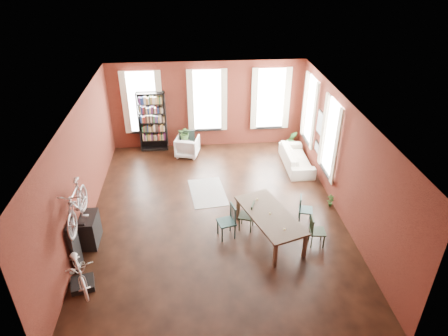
{
  "coord_description": "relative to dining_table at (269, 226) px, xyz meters",
  "views": [
    {
      "loc": [
        -0.54,
        -9.19,
        6.82
      ],
      "look_at": [
        0.28,
        0.6,
        1.18
      ],
      "focal_mm": 32.0,
      "sensor_mm": 36.0,
      "label": 1
    }
  ],
  "objects": [
    {
      "name": "bike_trainer",
      "position": [
        -4.5,
        -1.36,
        -0.3
      ],
      "size": [
        0.6,
        0.6,
        0.14
      ],
      "primitive_type": "cube",
      "rotation": [
        0.0,
        0.0,
        0.24
      ],
      "color": "black",
      "rests_on": "ground"
    },
    {
      "name": "plant_small",
      "position": [
        2.05,
        1.23,
        -0.3
      ],
      "size": [
        0.25,
        0.41,
        0.14
      ],
      "primitive_type": "imported",
      "rotation": [
        0.0,
        0.0,
        0.12
      ],
      "color": "#2D6327",
      "rests_on": "ground"
    },
    {
      "name": "plant_by_sofa",
      "position": [
        1.74,
        4.97,
        -0.21
      ],
      "size": [
        0.49,
        0.78,
        0.33
      ],
      "primitive_type": "imported",
      "rotation": [
        0.0,
        0.0,
        -0.11
      ],
      "color": "#275823",
      "rests_on": "ground"
    },
    {
      "name": "cream_sofa",
      "position": [
        1.63,
        3.69,
        0.04
      ],
      "size": [
        0.61,
        2.08,
        0.81
      ],
      "primitive_type": "imported",
      "rotation": [
        0.0,
        0.0,
        1.57
      ],
      "color": "beige",
      "rests_on": "ground"
    },
    {
      "name": "white_armchair",
      "position": [
        -2.11,
        4.78,
        0.03
      ],
      "size": [
        0.92,
        0.89,
        0.8
      ],
      "primitive_type": "imported",
      "rotation": [
        0.0,
        0.0,
        2.9
      ],
      "color": "silver",
      "rests_on": "ground"
    },
    {
      "name": "striped_rug",
      "position": [
        -1.5,
        2.27,
        -0.37
      ],
      "size": [
        1.23,
        1.77,
        0.01
      ],
      "primitive_type": "cube",
      "rotation": [
        0.0,
        0.0,
        0.12
      ],
      "color": "black",
      "rests_on": "ground"
    },
    {
      "name": "bike_wall_rack",
      "position": [
        -4.72,
        -0.71,
        0.28
      ],
      "size": [
        0.16,
        0.6,
        1.3
      ],
      "primitive_type": "cube",
      "color": "black",
      "rests_on": "ground"
    },
    {
      "name": "plant_on_stand",
      "position": [
        -2.16,
        4.94,
        0.38
      ],
      "size": [
        0.55,
        0.59,
        0.41
      ],
      "primitive_type": "imported",
      "rotation": [
        0.0,
        0.0,
        -0.16
      ],
      "color": "#375D25",
      "rests_on": "plant_stand"
    },
    {
      "name": "room",
      "position": [
        -1.07,
        1.7,
        1.76
      ],
      "size": [
        9.0,
        9.04,
        3.22
      ],
      "color": "black",
      "rests_on": "ground"
    },
    {
      "name": "console_table",
      "position": [
        -4.6,
        0.19,
        0.03
      ],
      "size": [
        0.4,
        0.8,
        0.8
      ],
      "primitive_type": "cube",
      "color": "black",
      "rests_on": "ground"
    },
    {
      "name": "bookshelf",
      "position": [
        -3.32,
        5.39,
        0.73
      ],
      "size": [
        1.0,
        0.32,
        2.2
      ],
      "primitive_type": "cube",
      "color": "black",
      "rests_on": "ground"
    },
    {
      "name": "plant_stand",
      "position": [
        -2.19,
        4.95,
        -0.1
      ],
      "size": [
        0.36,
        0.36,
        0.55
      ],
      "primitive_type": "cube",
      "rotation": [
        0.0,
        0.0,
        -0.39
      ],
      "color": "black",
      "rests_on": "ground"
    },
    {
      "name": "bicycle_hung",
      "position": [
        -4.47,
        -0.71,
        1.76
      ],
      "size": [
        0.47,
        1.0,
        1.66
      ],
      "primitive_type": "imported",
      "color": "#A5A8AD",
      "rests_on": "bike_wall_rack"
    },
    {
      "name": "dining_table",
      "position": [
        0.0,
        0.0,
        0.0
      ],
      "size": [
        1.65,
        2.39,
        0.74
      ],
      "primitive_type": "cube",
      "rotation": [
        0.0,
        0.0,
        0.33
      ],
      "color": "#453629",
      "rests_on": "ground"
    },
    {
      "name": "dining_chair_c",
      "position": [
        1.16,
        -0.38,
        0.04
      ],
      "size": [
        0.41,
        0.41,
        0.82
      ],
      "primitive_type": "cube",
      "rotation": [
        0.0,
        0.0,
        1.47
      ],
      "color": "#1E2F1C",
      "rests_on": "ground"
    },
    {
      "name": "dining_chair_d",
      "position": [
        1.11,
        0.57,
        0.03
      ],
      "size": [
        0.45,
        0.45,
        0.8
      ],
      "primitive_type": "cube",
      "rotation": [
        0.0,
        0.0,
        1.33
      ],
      "color": "#193837",
      "rests_on": "ground"
    },
    {
      "name": "dining_chair_a",
      "position": [
        -1.11,
        0.12,
        0.1
      ],
      "size": [
        0.53,
        0.53,
        0.94
      ],
      "primitive_type": "cube",
      "rotation": [
        0.0,
        0.0,
        -1.31
      ],
      "color": "#1B3B3A",
      "rests_on": "ground"
    },
    {
      "name": "dining_chair_b",
      "position": [
        -0.54,
        0.42,
        0.04
      ],
      "size": [
        0.49,
        0.49,
        0.83
      ],
      "primitive_type": "cube",
      "rotation": [
        0.0,
        0.0,
        -1.92
      ],
      "color": "black",
      "rests_on": "ground"
    },
    {
      "name": "bicycle_floor",
      "position": [
        -4.5,
        -1.37,
        0.57
      ],
      "size": [
        0.86,
        1.0,
        1.6
      ],
      "primitive_type": "imported",
      "rotation": [
        0.0,
        0.0,
        0.43
      ],
      "color": "silver",
      "rests_on": "bike_trainer"
    }
  ]
}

